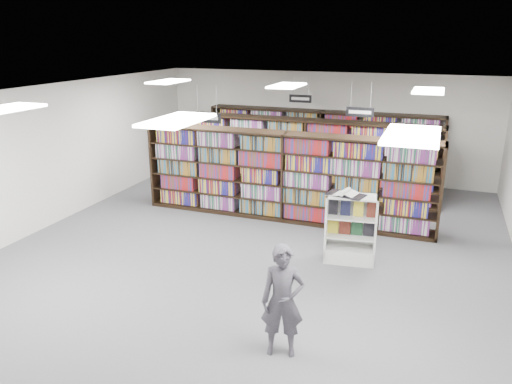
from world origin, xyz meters
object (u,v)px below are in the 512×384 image
(bookshelf_row_near, at_px, (285,177))
(endcap_display, at_px, (350,239))
(shopper, at_px, (283,301))
(open_book, at_px, (346,193))

(bookshelf_row_near, relative_size, endcap_display, 5.16)
(bookshelf_row_near, xyz_separation_m, shopper, (1.54, -5.09, -0.24))
(bookshelf_row_near, relative_size, open_book, 9.00)
(shopper, bearing_deg, open_book, 70.52)
(bookshelf_row_near, relative_size, shopper, 4.33)
(endcap_display, distance_m, open_book, 0.93)
(shopper, bearing_deg, bookshelf_row_near, 91.11)
(bookshelf_row_near, xyz_separation_m, endcap_display, (1.88, -1.79, -0.59))
(open_book, height_order, shopper, shopper)
(open_book, bearing_deg, bookshelf_row_near, 147.49)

